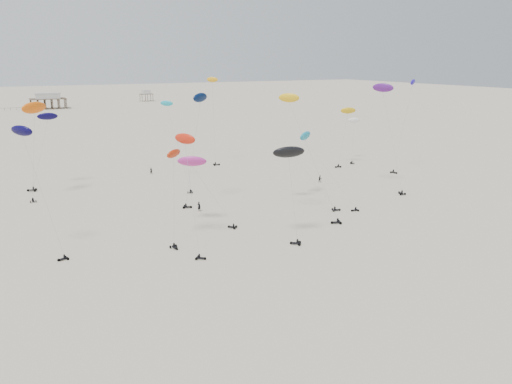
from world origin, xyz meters
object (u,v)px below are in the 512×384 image
pavilion_small (146,96)px  rig_4 (188,160)px  rig_0 (406,115)px  rig_9 (311,145)px  pavilion_main (48,102)px  spectator_0 (199,211)px

pavilion_small → rig_4: 302.41m
rig_0 → rig_9: 39.77m
pavilion_main → rig_9: 250.57m
rig_4 → pavilion_main: bearing=-137.8°
rig_4 → spectator_0: rig_4 is taller
pavilion_small → rig_9: rig_9 is taller
rig_9 → pavilion_main: bearing=9.5°
rig_0 → rig_4: rig_0 is taller
pavilion_small → rig_0: size_ratio=0.36×
rig_0 → spectator_0: rig_0 is taller
pavilion_small → spectator_0: 284.27m
pavilion_small → rig_0: rig_0 is taller
pavilion_small → rig_4: size_ratio=0.48×
pavilion_main → spectator_0: (4.96, -246.71, -4.22)m
rig_4 → rig_9: rig_4 is taller
rig_9 → spectator_0: rig_9 is taller
pavilion_main → rig_9: bearing=-83.0°
rig_0 → rig_4: bearing=9.0°
rig_4 → pavilion_small: bearing=-151.1°
pavilion_small → spectator_0: bearing=-103.2°
rig_9 → rig_0: bearing=-70.2°
rig_0 → rig_9: rig_0 is taller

